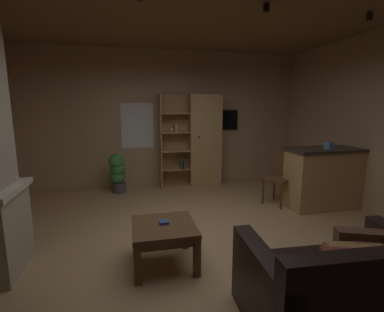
% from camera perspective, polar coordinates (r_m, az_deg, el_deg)
% --- Properties ---
extents(floor, '(5.89, 5.68, 0.02)m').
position_cam_1_polar(floor, '(3.70, 1.43, -17.49)').
color(floor, tan).
rests_on(floor, ground).
extents(wall_back, '(6.01, 0.06, 2.86)m').
position_cam_1_polar(wall_back, '(6.11, -5.16, 7.59)').
color(wall_back, tan).
rests_on(wall_back, ground).
extents(window_pane_back, '(0.68, 0.01, 0.95)m').
position_cam_1_polar(window_pane_back, '(6.03, -11.11, 6.12)').
color(window_pane_back, white).
extents(bookshelf_cabinet, '(1.30, 0.41, 1.94)m').
position_cam_1_polar(bookshelf_cabinet, '(6.01, 1.75, 3.09)').
color(bookshelf_cabinet, tan).
rests_on(bookshelf_cabinet, ground).
extents(kitchen_bar_counter, '(1.50, 0.61, 1.02)m').
position_cam_1_polar(kitchen_bar_counter, '(5.30, 26.32, -3.92)').
color(kitchen_bar_counter, tan).
rests_on(kitchen_bar_counter, ground).
extents(tissue_box, '(0.13, 0.13, 0.11)m').
position_cam_1_polar(tissue_box, '(5.06, 26.31, 1.93)').
color(tissue_box, '#598CBF').
rests_on(tissue_box, kitchen_bar_counter).
extents(leather_couch, '(1.52, 1.02, 0.84)m').
position_cam_1_polar(leather_couch, '(2.65, 28.75, -23.20)').
color(leather_couch, black).
rests_on(leather_couch, ground).
extents(coffee_table, '(0.67, 0.67, 0.46)m').
position_cam_1_polar(coffee_table, '(3.12, -5.77, -15.27)').
color(coffee_table, brown).
rests_on(coffee_table, ground).
extents(table_book_0, '(0.10, 0.10, 0.03)m').
position_cam_1_polar(table_book_0, '(3.12, -5.76, -13.30)').
color(table_book_0, '#2D4C8C').
rests_on(table_book_0, coffee_table).
extents(dining_chair, '(0.57, 0.57, 0.92)m').
position_cam_1_polar(dining_chair, '(5.15, 17.76, -3.52)').
color(dining_chair, brown).
rests_on(dining_chair, ground).
extents(potted_floor_plant, '(0.32, 0.36, 0.79)m').
position_cam_1_polar(potted_floor_plant, '(5.71, -15.01, -3.17)').
color(potted_floor_plant, '#4C4C51').
rests_on(potted_floor_plant, ground).
extents(wall_mounted_tv, '(0.78, 0.06, 0.44)m').
position_cam_1_polar(wall_mounted_tv, '(6.32, 5.92, 7.35)').
color(wall_mounted_tv, black).
extents(track_light_spot_2, '(0.07, 0.07, 0.09)m').
position_cam_1_polar(track_light_spot_2, '(3.62, 14.97, 27.26)').
color(track_light_spot_2, black).
extents(track_light_spot_3, '(0.07, 0.07, 0.09)m').
position_cam_1_polar(track_light_spot_3, '(4.41, 32.54, 22.91)').
color(track_light_spot_3, black).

